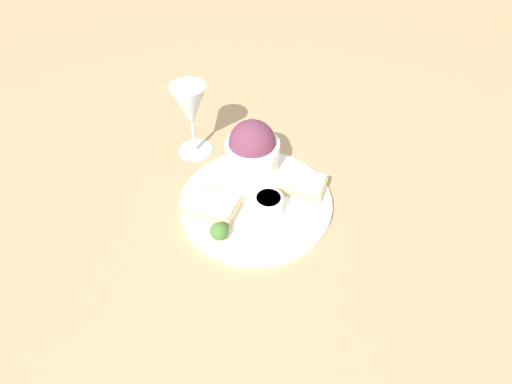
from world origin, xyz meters
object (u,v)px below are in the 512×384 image
object	(u,v)px
cheese_toast_near	(211,205)
cheese_toast_far	(301,184)
sauce_ramekin	(268,204)
wine_glass	(190,109)
salad_bowl	(252,148)

from	to	relation	value
cheese_toast_near	cheese_toast_far	xyz separation A→B (m)	(-0.08, -0.16, 0.00)
cheese_toast_far	sauce_ramekin	bearing A→B (deg)	87.67
wine_glass	cheese_toast_near	bearing A→B (deg)	149.76
cheese_toast_far	salad_bowl	bearing A→B (deg)	7.93
wine_glass	sauce_ramekin	bearing A→B (deg)	173.80
salad_bowl	cheese_toast_near	distance (m)	0.15
salad_bowl	cheese_toast_near	world-z (taller)	salad_bowl
salad_bowl	wine_glass	world-z (taller)	wine_glass
salad_bowl	cheese_toast_far	bearing A→B (deg)	-172.07
salad_bowl	cheese_toast_far	distance (m)	0.12
cheese_toast_near	cheese_toast_far	size ratio (longest dim) A/B	1.06
sauce_ramekin	cheese_toast_near	world-z (taller)	sauce_ramekin
sauce_ramekin	wine_glass	world-z (taller)	wine_glass
salad_bowl	wine_glass	bearing A→B (deg)	18.87
sauce_ramekin	wine_glass	size ratio (longest dim) A/B	0.34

